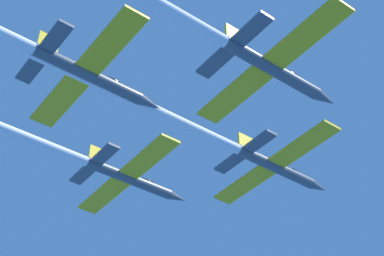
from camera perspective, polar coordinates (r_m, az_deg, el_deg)
The scene contains 1 object.
jet_lead at distance 64.79m, azimuth -9.15°, elevation 4.31°, with size 19.99×80.61×3.31m.
Camera 1 is at (43.17, -45.21, -43.71)m, focal length 57.48 mm.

